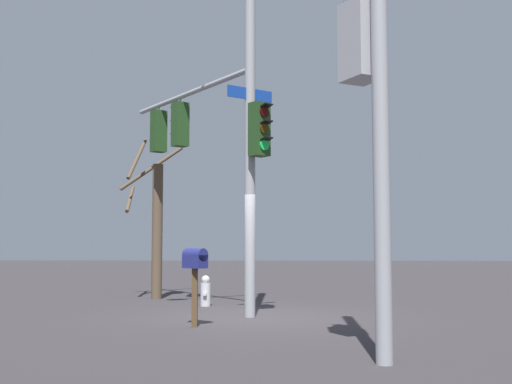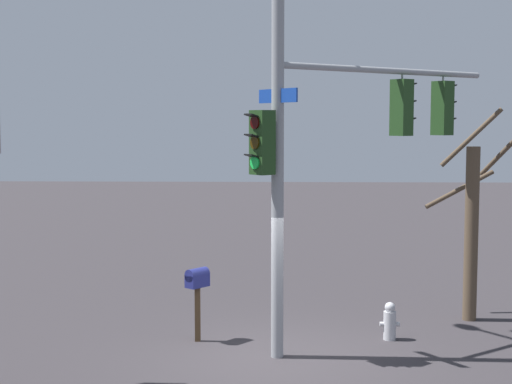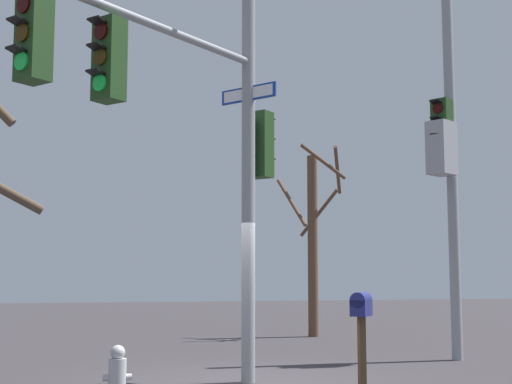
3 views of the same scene
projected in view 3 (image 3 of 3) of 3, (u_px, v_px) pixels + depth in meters
ground_plane at (247, 382)px, 11.69m from camera, size 80.00×80.00×0.00m
main_signal_pole_assembly at (214, 60)px, 11.19m from camera, size 6.26×3.74×9.52m
secondary_pole_assembly at (447, 151)px, 15.13m from camera, size 0.78×0.63×8.01m
fire_hydrant at (117, 374)px, 9.92m from camera, size 0.38×0.24×0.73m
mailbox at (361, 312)px, 11.26m from camera, size 0.47×0.49×1.41m
bare_tree_behind_pole at (313, 237)px, 21.03m from camera, size 1.93×1.88×5.31m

